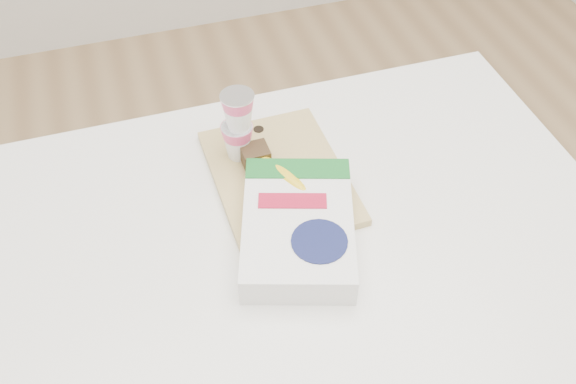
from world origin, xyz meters
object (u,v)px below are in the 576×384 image
Objects in this scene: yogurt_stack at (238,124)px; bananas at (267,179)px; cutting_board at (279,176)px; cereal_box at (298,227)px; table at (288,359)px.

bananas is at bearing -75.17° from yogurt_stack.
cutting_board is at bearing 43.77° from bananas.
table is at bearing 159.96° from cereal_box.
cutting_board is at bearing 103.68° from cereal_box.
yogurt_stack reaches higher than cereal_box.
table is 3.72× the size of cereal_box.
yogurt_stack is (-0.05, 0.07, 0.08)m from cutting_board.
bananas is 1.22× the size of yogurt_stack.
table is 0.45m from cereal_box.
yogurt_stack is (-0.03, 0.20, 0.51)m from table.
cutting_board is 0.14m from cereal_box.
cutting_board is at bearing -50.66° from yogurt_stack.
bananas is (-0.03, -0.03, 0.03)m from cutting_board.
table is at bearing -102.02° from cutting_board.
cereal_box is (0.01, -0.01, 0.45)m from table.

